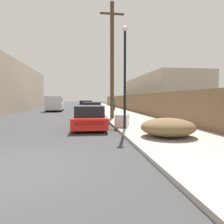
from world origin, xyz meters
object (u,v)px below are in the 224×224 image
at_px(utility_pole, 112,59).
at_px(pedestrian, 114,103).
at_px(car_parked_far, 85,106).
at_px(street_lamp, 125,70).
at_px(car_parked_mid, 91,109).
at_px(pickup_truck, 55,104).
at_px(brush_pile, 168,127).
at_px(parked_sports_car_red, 90,118).
at_px(discarded_fridge, 122,120).

bearing_deg(utility_pole, pedestrian, 80.31).
relative_size(car_parked_far, street_lamp, 0.86).
bearing_deg(utility_pole, street_lamp, -92.01).
relative_size(car_parked_mid, street_lamp, 0.88).
xyz_separation_m(car_parked_far, pickup_truck, (-3.90, -1.00, 0.31)).
bearing_deg(pickup_truck, pedestrian, 169.67).
relative_size(street_lamp, brush_pile, 2.31).
bearing_deg(parked_sports_car_red, utility_pole, 68.07).
height_order(street_lamp, pedestrian, street_lamp).
bearing_deg(brush_pile, parked_sports_car_red, 129.73).
relative_size(car_parked_mid, pedestrian, 2.44).
distance_m(discarded_fridge, pedestrian, 14.70).
bearing_deg(utility_pole, discarded_fridge, -90.93).
xyz_separation_m(car_parked_far, pedestrian, (3.61, -2.08, 0.40)).
bearing_deg(brush_pile, utility_pole, 97.93).
bearing_deg(car_parked_far, discarded_fridge, -86.31).
height_order(car_parked_mid, pickup_truck, pickup_truck).
bearing_deg(pedestrian, brush_pile, -92.13).
relative_size(discarded_fridge, parked_sports_car_red, 0.41).
distance_m(parked_sports_car_red, pedestrian, 14.84).
bearing_deg(utility_pole, car_parked_far, 98.65).
height_order(discarded_fridge, car_parked_mid, car_parked_mid).
distance_m(street_lamp, brush_pile, 3.53).
height_order(utility_pole, brush_pile, utility_pole).
bearing_deg(car_parked_far, car_parked_mid, -89.18).
relative_size(parked_sports_car_red, pickup_truck, 0.79).
distance_m(car_parked_far, brush_pile, 20.21).
distance_m(parked_sports_car_red, street_lamp, 3.23).
xyz_separation_m(discarded_fridge, brush_pile, (1.15, -3.34, 0.04)).
xyz_separation_m(pickup_truck, pedestrian, (7.51, -1.08, 0.10)).
distance_m(discarded_fridge, street_lamp, 2.78).
bearing_deg(utility_pole, brush_pile, -82.07).
distance_m(discarded_fridge, car_parked_mid, 8.64).
distance_m(discarded_fridge, car_parked_far, 16.75).
xyz_separation_m(discarded_fridge, street_lamp, (-0.12, -1.18, 2.52)).
bearing_deg(parked_sports_car_red, pickup_truck, 106.15).
bearing_deg(parked_sports_car_red, street_lamp, -37.47).
height_order(discarded_fridge, parked_sports_car_red, parked_sports_car_red).
distance_m(utility_pole, pedestrian, 10.93).
height_order(car_parked_far, pickup_truck, pickup_truck).
distance_m(car_parked_far, pickup_truck, 4.04).
height_order(street_lamp, brush_pile, street_lamp).
height_order(pickup_truck, street_lamp, street_lamp).
xyz_separation_m(discarded_fridge, parked_sports_car_red, (-1.78, 0.18, 0.11)).
xyz_separation_m(parked_sports_car_red, car_parked_far, (-0.01, 16.47, 0.07)).
xyz_separation_m(car_parked_far, brush_pile, (2.94, -19.99, -0.15)).
relative_size(car_parked_far, utility_pole, 0.49).
height_order(discarded_fridge, brush_pile, brush_pile).
relative_size(pickup_truck, pedestrian, 3.02).
distance_m(pickup_truck, street_lamp, 17.85).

